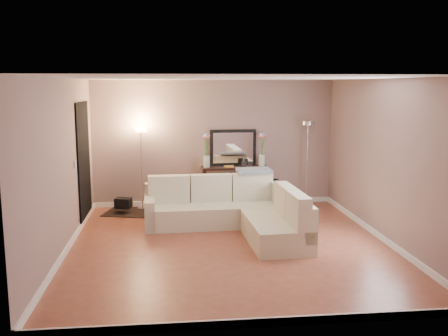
{
  "coord_description": "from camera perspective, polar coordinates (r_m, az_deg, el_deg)",
  "views": [
    {
      "loc": [
        -0.91,
        -7.53,
        2.5
      ],
      "look_at": [
        0.0,
        0.8,
        1.1
      ],
      "focal_mm": 40.0,
      "sensor_mm": 36.0,
      "label": 1
    }
  ],
  "objects": [
    {
      "name": "doorway",
      "position": [
        9.47,
        -15.7,
        0.62
      ],
      "size": [
        0.02,
        1.2,
        2.2
      ],
      "primitive_type": "cube",
      "color": "black",
      "rests_on": "ground"
    },
    {
      "name": "sectional_sofa",
      "position": [
        8.71,
        1.44,
        -4.97
      ],
      "size": [
        2.6,
        2.43,
        0.88
      ],
      "color": "beige",
      "rests_on": "floor"
    },
    {
      "name": "console_table",
      "position": [
        10.31,
        0.75,
        -1.86
      ],
      "size": [
        1.38,
        0.42,
        0.84
      ],
      "color": "black",
      "rests_on": "floor"
    },
    {
      "name": "wall_front",
      "position": [
        5.0,
        4.43,
        -4.4
      ],
      "size": [
        5.0,
        0.02,
        2.6
      ],
      "primitive_type": "cube",
      "color": "gray",
      "rests_on": "ground"
    },
    {
      "name": "baseboard_left",
      "position": [
        8.08,
        -17.37,
        -8.62
      ],
      "size": [
        0.03,
        5.5,
        0.1
      ],
      "primitive_type": "cube",
      "color": "white",
      "rests_on": "ground"
    },
    {
      "name": "baseboard_back",
      "position": [
        10.59,
        -1.13,
        -3.9
      ],
      "size": [
        5.0,
        0.03,
        0.1
      ],
      "primitive_type": "cube",
      "color": "white",
      "rests_on": "ground"
    },
    {
      "name": "ceiling",
      "position": [
        7.59,
        0.66,
        10.28
      ],
      "size": [
        5.0,
        5.5,
        0.01
      ],
      "primitive_type": "cube",
      "color": "white",
      "rests_on": "ground"
    },
    {
      "name": "baseboard_front",
      "position": [
        5.46,
        4.2,
        -17.18
      ],
      "size": [
        5.0,
        0.03,
        0.1
      ],
      "primitive_type": "cube",
      "color": "white",
      "rests_on": "ground"
    },
    {
      "name": "wall_left",
      "position": [
        7.79,
        -18.0,
        0.16
      ],
      "size": [
        0.02,
        5.5,
        2.6
      ],
      "primitive_type": "cube",
      "color": "gray",
      "rests_on": "ground"
    },
    {
      "name": "leaning_mirror",
      "position": [
        10.38,
        1.04,
        2.34
      ],
      "size": [
        0.97,
        0.09,
        0.75
      ],
      "color": "black",
      "rests_on": "console_table"
    },
    {
      "name": "floor",
      "position": [
        7.99,
        0.63,
        -8.79
      ],
      "size": [
        5.0,
        5.5,
        0.01
      ],
      "primitive_type": "cube",
      "color": "#964D36",
      "rests_on": "ground"
    },
    {
      "name": "switch_plate",
      "position": [
        8.63,
        -16.64,
        0.42
      ],
      "size": [
        0.02,
        0.08,
        0.12
      ],
      "primitive_type": "cube",
      "color": "white",
      "rests_on": "ground"
    },
    {
      "name": "throw_blanket",
      "position": [
        9.25,
        3.47,
        -0.29
      ],
      "size": [
        0.66,
        0.42,
        0.08
      ],
      "primitive_type": "cube",
      "rotation": [
        0.1,
        0.0,
        0.09
      ],
      "color": "#7E8EA3",
      "rests_on": "sectional_sofa"
    },
    {
      "name": "black_bag",
      "position": [
        10.02,
        -11.44,
        -3.94
      ],
      "size": [
        0.35,
        0.29,
        0.2
      ],
      "primitive_type": "cube",
      "rotation": [
        0.0,
        0.0,
        -0.27
      ],
      "color": "black",
      "rests_on": "charcoal_rug"
    },
    {
      "name": "floor_lamp_lit",
      "position": [
        10.12,
        -9.43,
        1.77
      ],
      "size": [
        0.29,
        0.29,
        1.65
      ],
      "color": "silver",
      "rests_on": "floor"
    },
    {
      "name": "flower_vase_right",
      "position": [
        10.33,
        4.36,
        1.82
      ],
      "size": [
        0.16,
        0.13,
        0.72
      ],
      "color": "silver",
      "rests_on": "console_table"
    },
    {
      "name": "flower_vase_left",
      "position": [
        10.14,
        -2.01,
        1.69
      ],
      "size": [
        0.16,
        0.13,
        0.72
      ],
      "color": "silver",
      "rests_on": "console_table"
    },
    {
      "name": "wall_right",
      "position": [
        8.36,
        18.0,
        0.76
      ],
      "size": [
        0.02,
        5.5,
        2.6
      ],
      "primitive_type": "cube",
      "color": "gray",
      "rests_on": "ground"
    },
    {
      "name": "table_decor",
      "position": [
        10.22,
        1.22,
        0.23
      ],
      "size": [
        0.58,
        0.13,
        0.14
      ],
      "color": "gold",
      "rests_on": "console_table"
    },
    {
      "name": "charcoal_rug",
      "position": [
        10.08,
        -10.31,
        -4.99
      ],
      "size": [
        1.25,
        1.06,
        0.01
      ],
      "primitive_type": "cube",
      "rotation": [
        0.0,
        0.0,
        -0.27
      ],
      "color": "black",
      "rests_on": "floor"
    },
    {
      "name": "floor_lamp_unlit",
      "position": [
        10.47,
        9.5,
        2.48
      ],
      "size": [
        0.31,
        0.31,
        1.77
      ],
      "color": "silver",
      "rests_on": "floor"
    },
    {
      "name": "baseboard_right",
      "position": [
        8.61,
        17.42,
        -7.48
      ],
      "size": [
        0.03,
        5.5,
        0.1
      ],
      "primitive_type": "cube",
      "color": "white",
      "rests_on": "ground"
    },
    {
      "name": "wall_back",
      "position": [
        10.4,
        -1.17,
        2.85
      ],
      "size": [
        5.0,
        0.02,
        2.6
      ],
      "primitive_type": "cube",
      "color": "gray",
      "rests_on": "ground"
    }
  ]
}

